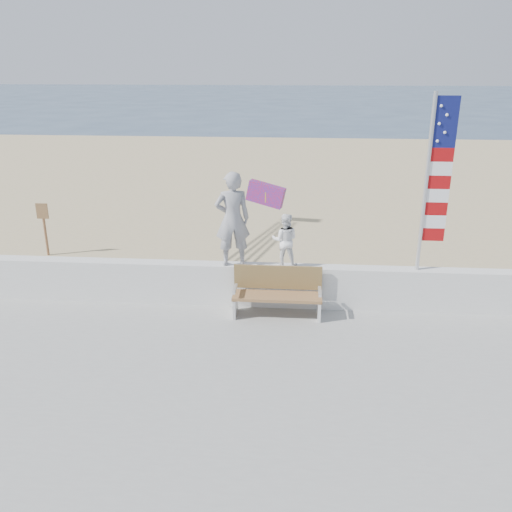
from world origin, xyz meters
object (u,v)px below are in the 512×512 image
object	(u,v)px
child	(285,240)
flag	(433,177)
bench	(277,291)
adult	(232,219)

from	to	relation	value
child	flag	distance (m)	3.14
bench	adult	bearing A→B (deg)	154.49
flag	adult	bearing A→B (deg)	180.00
bench	flag	world-z (taller)	flag
bench	flag	distance (m)	3.78
adult	child	bearing A→B (deg)	166.35
adult	bench	bearing A→B (deg)	140.85
adult	bench	size ratio (longest dim) A/B	1.09
adult	child	world-z (taller)	adult
child	flag	bearing A→B (deg)	-178.15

